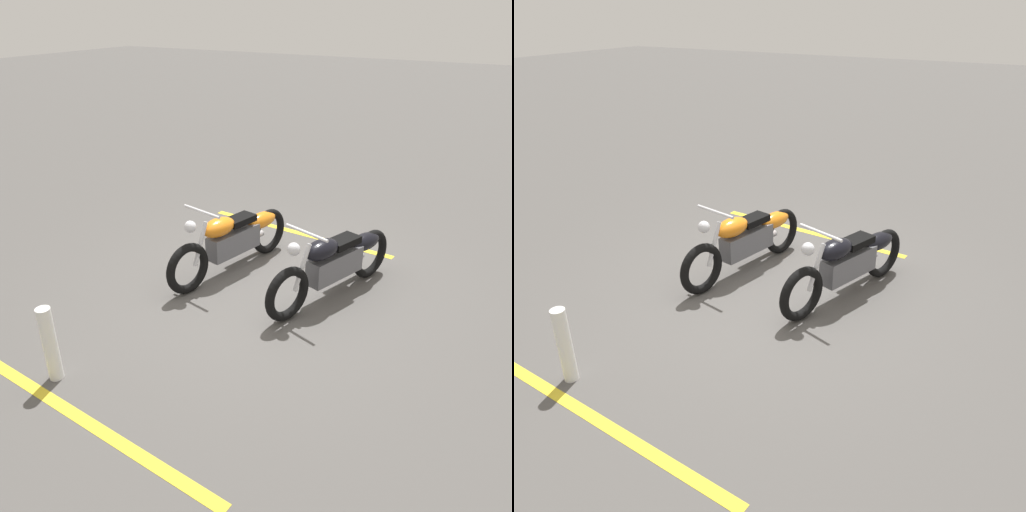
{
  "view_description": "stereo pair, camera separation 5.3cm",
  "coord_description": "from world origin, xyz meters",
  "views": [
    {
      "loc": [
        5.12,
        2.7,
        3.34
      ],
      "look_at": [
        0.43,
        0.0,
        0.65
      ],
      "focal_mm": 36.03,
      "sensor_mm": 36.0,
      "label": 1
    },
    {
      "loc": [
        5.15,
        2.66,
        3.34
      ],
      "look_at": [
        0.43,
        0.0,
        0.65
      ],
      "focal_mm": 36.03,
      "sensor_mm": 36.0,
      "label": 2
    }
  ],
  "objects": [
    {
      "name": "motorcycle_bright_foreground",
      "position": [
        -0.21,
        -0.71,
        0.46
      ],
      "size": [
        2.21,
        0.71,
        1.04
      ],
      "rotation": [
        0.0,
        0.0,
        -0.2
      ],
      "color": "black",
      "rests_on": "ground"
    },
    {
      "name": "bollard_post",
      "position": [
        2.62,
        -1.01,
        0.4
      ],
      "size": [
        0.14,
        0.14,
        0.8
      ],
      "primitive_type": "cylinder",
      "color": "white",
      "rests_on": "ground"
    },
    {
      "name": "motorcycle_dark_foreground",
      "position": [
        -0.25,
        0.74,
        0.46
      ],
      "size": [
        2.16,
        0.85,
        1.04
      ],
      "rotation": [
        0.0,
        0.0,
        -0.31
      ],
      "color": "black",
      "rests_on": "ground"
    },
    {
      "name": "parking_stripe_mid",
      "position": [
        2.91,
        -0.34,
        0.0
      ],
      "size": [
        0.37,
        3.2,
        0.01
      ],
      "primitive_type": "cube",
      "rotation": [
        0.0,
        0.0,
        1.49
      ],
      "color": "yellow",
      "rests_on": "ground"
    },
    {
      "name": "parking_stripe_near",
      "position": [
        -1.78,
        -0.49,
        0.0
      ],
      "size": [
        0.37,
        3.2,
        0.01
      ],
      "primitive_type": "cube",
      "rotation": [
        0.0,
        0.0,
        1.49
      ],
      "color": "yellow",
      "rests_on": "ground"
    },
    {
      "name": "ground_plane",
      "position": [
        0.0,
        0.0,
        0.0
      ],
      "size": [
        60.0,
        60.0,
        0.0
      ],
      "primitive_type": "plane",
      "color": "#514F4C"
    }
  ]
}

